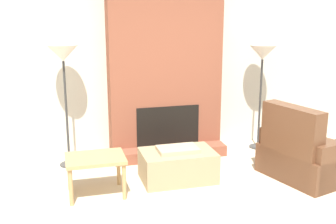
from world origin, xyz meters
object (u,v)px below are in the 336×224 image
Objects in this scene: floor_lamp_right at (263,57)px; floor_lamp_left at (63,59)px; side_table at (95,162)px; ottoman at (178,165)px; armchair at (307,156)px.

floor_lamp_left is at bearing 180.00° from floor_lamp_right.
floor_lamp_left reaches higher than side_table.
armchair reaches higher than ottoman.
floor_lamp_right is (2.51, 1.01, 0.97)m from side_table.
floor_lamp_left is (-0.26, 1.01, 1.03)m from side_table.
side_table reaches higher than ottoman.
side_table is (-1.00, -0.16, 0.19)m from ottoman.
floor_lamp_right is at bearing -13.25° from armchair.
floor_lamp_right reaches higher than ottoman.
side_table is at bearing 70.40° from armchair.
armchair reaches higher than side_table.
armchair is 1.60m from floor_lamp_right.
floor_lamp_left is at bearing 104.24° from side_table.
floor_lamp_right is (-0.06, 1.18, 1.08)m from armchair.
armchair is 0.79× the size of floor_lamp_right.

